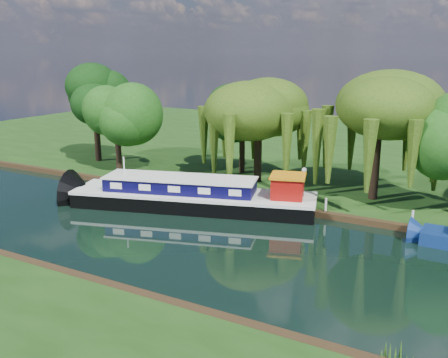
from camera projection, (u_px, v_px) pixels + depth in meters
The scene contains 12 objects.
ground at pixel (236, 248), 30.78m from camera, with size 120.00×120.00×0.00m, color black.
far_bank at pixel (368, 151), 59.52m from camera, with size 120.00×52.00×0.45m, color #15350E.
dutch_barge at pixel (195, 196), 38.31m from camera, with size 19.12×9.41×3.95m.
red_dinghy at pixel (167, 197), 41.44m from camera, with size 2.44×3.42×0.71m, color maroon.
willow_left at pixel (259, 111), 43.46m from camera, with size 7.18×7.18×8.61m.
willow_right at pixel (379, 115), 37.86m from camera, with size 7.45×7.45×9.08m.
tree_far_left at pixel (116, 114), 47.06m from camera, with size 5.08×5.08×8.19m.
tree_far_back at pixel (95, 100), 51.80m from camera, with size 5.45×5.45×9.17m.
tree_far_mid at pixel (242, 118), 46.88m from camera, with size 4.66×4.66×7.63m.
lamppost at pixel (304, 175), 38.84m from camera, with size 0.36×0.36×2.56m.
mooring_posts at pixel (281, 198), 37.89m from camera, with size 19.16×0.16×1.00m.
reeds_near at pixel (296, 325), 20.99m from camera, with size 33.70×1.50×1.10m.
Camera 1 is at (13.34, -25.50, 11.73)m, focal length 40.00 mm.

